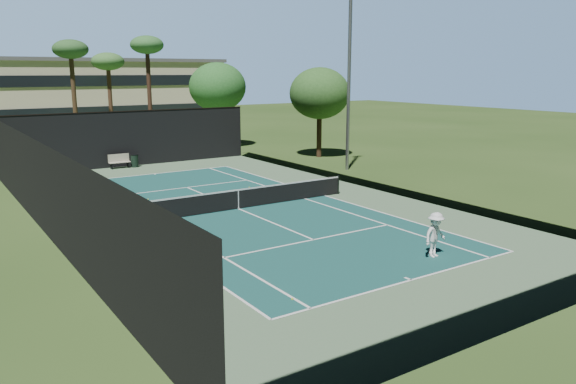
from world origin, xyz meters
name	(u,v)px	position (x,y,z in m)	size (l,w,h in m)	color
ground	(239,209)	(0.00, 0.00, 0.00)	(160.00, 160.00, 0.00)	#2E491B
apron_slab	(239,209)	(0.00, 0.00, 0.01)	(18.00, 32.00, 0.01)	#547652
court_surface	(239,209)	(0.00, 0.00, 0.01)	(10.97, 23.77, 0.01)	#184D49
court_lines	(239,209)	(0.00, 0.00, 0.02)	(11.07, 23.87, 0.01)	white
tennis_net	(238,198)	(0.00, 0.00, 0.56)	(12.90, 0.10, 1.10)	black
fence	(237,170)	(0.00, 0.06, 2.01)	(18.04, 32.05, 4.03)	black
player	(435,235)	(2.52, -10.61, 0.85)	(1.10, 0.63, 1.71)	white
tennis_ball_a	(292,299)	(-4.19, -11.04, 0.04)	(0.08, 0.08, 0.08)	#C9D22F
tennis_ball_b	(191,210)	(-2.09, 1.11, 0.03)	(0.06, 0.06, 0.06)	#E6EF36
tennis_ball_c	(249,187)	(3.06, 4.27, 0.04)	(0.08, 0.08, 0.08)	gold
tennis_ball_d	(148,199)	(-3.06, 4.58, 0.03)	(0.06, 0.06, 0.06)	#E4F337
park_bench	(119,161)	(-1.23, 15.46, 0.55)	(1.50, 0.45, 1.02)	beige
trash_bin	(135,161)	(-0.15, 15.33, 0.48)	(0.56, 0.56, 0.95)	black
palm_a	(71,54)	(-2.00, 24.00, 8.19)	(2.80, 2.80, 9.32)	#4C3520
palm_b	(108,65)	(1.50, 26.00, 7.36)	(2.80, 2.80, 8.42)	#4F3321
palm_c	(147,50)	(4.00, 23.00, 8.60)	(2.80, 2.80, 9.77)	#40271B
decid_tree_a	(217,87)	(10.00, 22.00, 5.42)	(5.12, 5.12, 7.62)	#49331F
decid_tree_b	(320,94)	(14.00, 12.00, 5.08)	(4.80, 4.80, 7.14)	#422C1C
campus_building	(46,94)	(0.00, 45.98, 4.21)	(40.50, 12.50, 8.30)	beige
light_pole	(349,76)	(12.00, 6.00, 6.46)	(0.90, 0.25, 12.22)	#92959A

